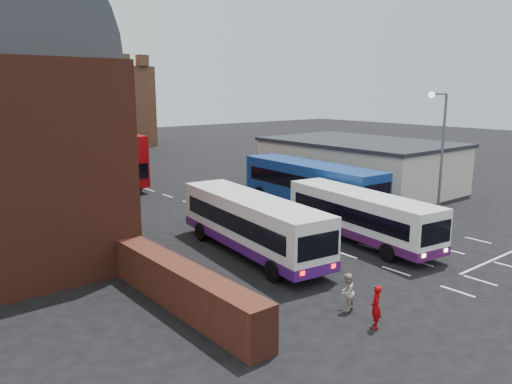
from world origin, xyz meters
TOP-DOWN VIEW (x-y plane):
  - ground at (0.00, 0.00)m, footprint 180.00×180.00m
  - forecourt_wall at (-10.20, 2.00)m, footprint 1.20×10.00m
  - cream_building at (15.00, 14.00)m, footprint 10.40×16.40m
  - brick_terrace at (-6.00, 46.00)m, footprint 22.00×10.00m
  - castle_keep at (6.00, 66.00)m, footprint 22.00×22.00m
  - bus_white_outbound at (-3.76, 5.76)m, footprint 3.98×11.53m
  - bus_white_inbound at (2.45, 3.48)m, footprint 3.75×10.73m
  - bus_blue at (6.00, 10.98)m, footprint 3.63×12.54m
  - bus_red_double at (-1.89, 29.43)m, footprint 3.32×12.23m
  - street_lamp at (8.30, 2.27)m, footprint 1.74×0.38m
  - pedestrian_red at (-5.52, -3.81)m, footprint 0.71×0.68m
  - pedestrian_beige at (-5.22, -2.17)m, footprint 0.87×0.75m

SIDE VIEW (x-z plane):
  - ground at x=0.00m, z-range 0.00..0.00m
  - pedestrian_beige at x=-5.22m, z-range 0.00..1.54m
  - pedestrian_red at x=-5.52m, z-range 0.00..1.63m
  - forecourt_wall at x=-10.20m, z-range 0.00..1.80m
  - bus_white_inbound at x=2.45m, z-range 0.26..3.12m
  - bus_white_outbound at x=-3.76m, z-range 0.28..3.36m
  - bus_blue at x=6.00m, z-range 0.31..3.69m
  - cream_building at x=15.00m, z-range 0.03..4.28m
  - bus_red_double at x=-1.89m, z-range 0.15..5.02m
  - street_lamp at x=8.30m, z-range 0.88..9.42m
  - brick_terrace at x=-6.00m, z-range 0.00..11.00m
  - castle_keep at x=6.00m, z-range 0.00..12.00m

